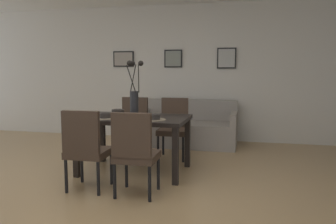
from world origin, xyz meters
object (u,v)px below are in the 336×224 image
(dining_chair_far_left, at_px, (135,150))
(framed_picture_center, at_px, (173,59))
(dining_table, at_px, (134,124))
(sofa, at_px, (188,129))
(bowl_near_right, at_px, (118,111))
(dining_chair_far_right, at_px, (174,125))
(centerpiece_vase, at_px, (134,95))
(bowl_far_left, at_px, (153,117))
(framed_picture_left, at_px, (124,59))
(dining_chair_near_left, at_px, (86,146))
(dining_chair_near_right, at_px, (133,124))
(framed_picture_right, at_px, (227,58))
(bowl_near_left, at_px, (106,115))

(dining_chair_far_left, distance_m, framed_picture_center, 3.41)
(dining_table, relative_size, sofa, 0.80)
(bowl_near_right, xyz_separation_m, sofa, (0.70, 1.66, -0.50))
(dining_chair_far_right, relative_size, framed_picture_center, 2.62)
(dining_table, height_order, centerpiece_vase, centerpiece_vase)
(dining_table, xyz_separation_m, dining_chair_far_left, (0.30, -0.88, -0.14))
(dining_chair_far_left, height_order, bowl_far_left, dining_chair_far_left)
(bowl_near_right, relative_size, framed_picture_left, 0.40)
(dining_chair_near_left, xyz_separation_m, dining_chair_far_left, (0.59, -0.04, 0.00))
(dining_chair_near_left, height_order, bowl_near_right, dining_chair_near_left)
(dining_chair_near_right, relative_size, framed_picture_right, 2.37)
(dining_chair_near_left, relative_size, bowl_near_right, 5.41)
(dining_chair_far_right, distance_m, framed_picture_right, 1.93)
(centerpiece_vase, bearing_deg, framed_picture_right, 66.45)
(bowl_near_right, bearing_deg, sofa, 67.20)
(dining_chair_far_left, xyz_separation_m, bowl_near_left, (-0.62, 0.67, 0.27))
(dining_chair_near_right, xyz_separation_m, dining_chair_far_left, (0.63, -1.74, 0.00))
(bowl_far_left, bearing_deg, sofa, 88.16)
(framed_picture_left, height_order, framed_picture_center, framed_picture_center)
(dining_table, bearing_deg, framed_picture_center, 90.00)
(framed_picture_left, bearing_deg, bowl_near_right, -71.69)
(framed_picture_right, bearing_deg, bowl_near_right, -122.02)
(dining_chair_near_left, distance_m, framed_picture_center, 3.37)
(bowl_far_left, height_order, sofa, bowl_far_left)
(dining_chair_near_right, relative_size, bowl_near_right, 5.41)
(sofa, relative_size, framed_picture_right, 4.52)
(dining_table, relative_size, dining_chair_near_left, 1.52)
(bowl_near_left, height_order, bowl_far_left, same)
(bowl_far_left, bearing_deg, dining_chair_near_right, 120.88)
(dining_table, xyz_separation_m, framed_picture_left, (-1.02, 2.35, 0.92))
(bowl_near_left, height_order, framed_picture_right, framed_picture_right)
(centerpiece_vase, bearing_deg, dining_chair_far_left, -71.06)
(dining_table, xyz_separation_m, framed_picture_right, (1.02, 2.35, 0.92))
(bowl_near_left, distance_m, framed_picture_center, 2.69)
(bowl_near_left, xyz_separation_m, bowl_far_left, (0.63, 0.00, 0.00))
(dining_chair_far_left, bearing_deg, dining_chair_near_left, 175.87)
(dining_chair_far_right, distance_m, centerpiece_vase, 1.08)
(framed_picture_left, bearing_deg, bowl_near_left, -74.50)
(bowl_far_left, relative_size, framed_picture_center, 0.48)
(dining_chair_near_left, relative_size, framed_picture_center, 2.62)
(centerpiece_vase, height_order, framed_picture_center, framed_picture_center)
(framed_picture_left, bearing_deg, dining_table, -66.44)
(dining_chair_near_left, bearing_deg, dining_table, 71.25)
(sofa, distance_m, framed_picture_right, 1.52)
(dining_table, bearing_deg, bowl_near_left, -146.72)
(dining_chair_far_right, bearing_deg, framed_picture_center, 102.86)
(centerpiece_vase, distance_m, bowl_near_right, 0.45)
(dining_table, height_order, dining_chair_far_right, dining_chair_far_right)
(dining_chair_near_right, bearing_deg, centerpiece_vase, -69.34)
(dining_chair_near_right, xyz_separation_m, bowl_far_left, (0.64, -1.07, 0.27))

